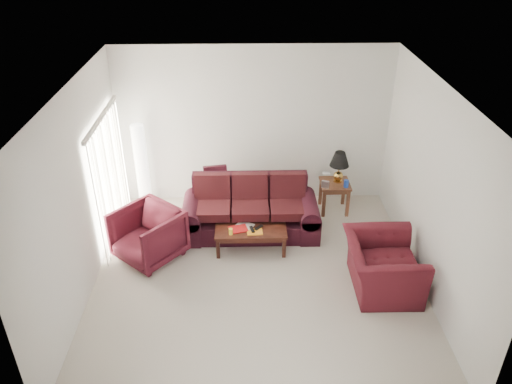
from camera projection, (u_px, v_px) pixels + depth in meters
floor at (257, 278)px, 7.75m from camera, size 5.00×5.00×0.00m
blinds at (110, 179)px, 8.29m from camera, size 0.10×2.00×2.16m
sofa at (250, 208)px, 8.61m from camera, size 2.45×1.24×0.97m
throw_pillow at (215, 177)px, 9.06m from camera, size 0.45×0.27×0.44m
end_table at (334, 196)px, 9.35m from camera, size 0.57×0.57×0.59m
table_lamp at (339, 167)px, 9.10m from camera, size 0.40×0.40×0.60m
clock at (325, 184)px, 9.01m from camera, size 0.14×0.10×0.14m
blue_canister at (346, 184)px, 9.03m from camera, size 0.12×0.12×0.14m
picture_frame at (326, 173)px, 9.34m from camera, size 0.15×0.18×0.06m
floor_lamp at (142, 167)px, 9.20m from camera, size 0.28×0.28×1.68m
armchair_left at (148, 235)px, 8.00m from camera, size 1.33×1.33×0.87m
armchair_right at (382, 266)px, 7.38m from camera, size 1.06×1.22×0.79m
coffee_table at (251, 238)px, 8.32m from camera, size 1.26×0.80×0.41m
magazine_red at (238, 229)px, 8.18m from camera, size 0.35×0.29×0.02m
magazine_white at (245, 225)px, 8.27m from camera, size 0.34×0.32×0.02m
magazine_orange at (255, 232)px, 8.11m from camera, size 0.26×0.20×0.01m
remote_a at (252, 229)px, 8.14m from camera, size 0.09×0.18×0.02m
remote_b at (259, 227)px, 8.19m from camera, size 0.15×0.17×0.02m
yellow_glass at (231, 231)px, 8.03m from camera, size 0.08×0.08×0.11m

